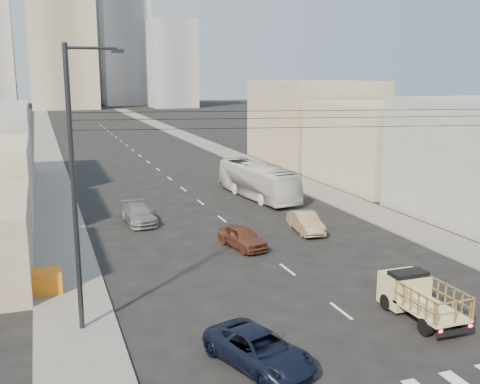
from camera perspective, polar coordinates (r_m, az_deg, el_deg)
ground at (r=25.54m, az=12.52°, el=-13.43°), size 420.00×420.00×0.00m
sidewalk_left at (r=90.01m, az=-19.08°, el=4.39°), size 3.50×180.00×0.12m
sidewalk_right at (r=93.26m, az=-4.46°, el=5.25°), size 3.50×180.00×0.12m
lane_dashes at (r=74.25m, az=-9.73°, el=3.36°), size 0.15×104.00×0.01m
flatbed_pickup at (r=26.83m, az=17.73°, el=-9.91°), size 1.95×4.41×1.90m
navy_pickup at (r=21.88m, az=1.96°, el=-15.70°), size 3.66×5.27×1.34m
city_bus at (r=49.74m, az=1.78°, el=1.16°), size 3.84×11.26×3.08m
sedan_brown at (r=35.58m, az=0.23°, el=-4.59°), size 2.45×4.38×1.41m
sedan_tan at (r=39.31m, az=6.69°, el=-3.08°), size 1.95×4.38×1.40m
sedan_grey at (r=42.01m, az=-10.25°, el=-2.22°), size 2.15×4.87×1.39m
streetlamp_left at (r=23.80m, az=-16.33°, el=0.85°), size 2.36×0.25×12.00m
overhead_wires at (r=24.48m, az=11.59°, el=7.36°), size 23.01×5.02×0.72m
crate_stack at (r=29.86m, az=-19.39°, el=-8.60°), size 1.80×1.20×1.14m
bldg_right_mid at (r=57.66m, az=14.38°, el=4.75°), size 11.00×14.00×8.00m
bldg_right_far at (r=71.53m, az=7.56°, el=7.14°), size 12.00×16.00×10.00m
high_rise_tower at (r=190.53m, az=-17.86°, el=17.13°), size 20.00×20.00×60.00m
midrise_ne at (r=206.85m, az=-11.56°, el=14.21°), size 16.00×16.00×40.00m
midrise_back at (r=220.44m, az=-15.36°, el=14.40°), size 18.00×18.00×44.00m
midrise_east at (r=189.26m, az=-6.89°, el=12.78°), size 14.00×14.00×28.00m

